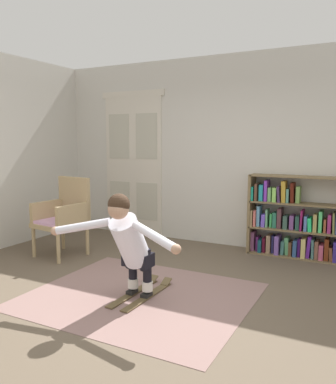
{
  "coord_description": "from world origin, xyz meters",
  "views": [
    {
      "loc": [
        1.94,
        -3.19,
        1.63
      ],
      "look_at": [
        -0.07,
        0.68,
        1.05
      ],
      "focal_mm": 36.79,
      "sensor_mm": 36.0,
      "label": 1
    }
  ],
  "objects_px": {
    "bookshelf": "(302,225)",
    "wicker_chair": "(64,214)",
    "person_skier": "(129,239)",
    "skis_pair": "(142,293)"
  },
  "relations": [
    {
      "from": "skis_pair",
      "to": "person_skier",
      "type": "bearing_deg",
      "value": -91.5
    },
    {
      "from": "person_skier",
      "to": "skis_pair",
      "type": "bearing_deg",
      "value": 88.5
    },
    {
      "from": "bookshelf",
      "to": "wicker_chair",
      "type": "xyz_separation_m",
      "value": [
        -3.03,
        -1.4,
        0.11
      ]
    },
    {
      "from": "wicker_chair",
      "to": "person_skier",
      "type": "xyz_separation_m",
      "value": [
        1.75,
        -1.0,
        0.07
      ]
    },
    {
      "from": "bookshelf",
      "to": "skis_pair",
      "type": "distance_m",
      "value": 2.56
    },
    {
      "from": "skis_pair",
      "to": "bookshelf",
      "type": "bearing_deg",
      "value": 59.65
    },
    {
      "from": "wicker_chair",
      "to": "person_skier",
      "type": "relative_size",
      "value": 0.75
    },
    {
      "from": "wicker_chair",
      "to": "person_skier",
      "type": "bearing_deg",
      "value": -29.92
    },
    {
      "from": "bookshelf",
      "to": "skis_pair",
      "type": "xyz_separation_m",
      "value": [
        -1.28,
        -2.18,
        -0.45
      ]
    },
    {
      "from": "wicker_chair",
      "to": "skis_pair",
      "type": "xyz_separation_m",
      "value": [
        1.75,
        -0.78,
        -0.56
      ]
    }
  ]
}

